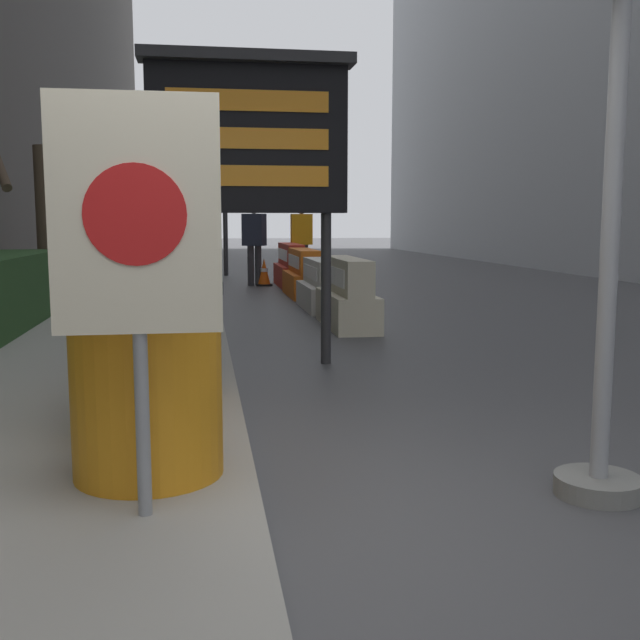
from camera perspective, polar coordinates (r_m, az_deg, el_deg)
name	(u,v)px	position (r m, az deg, el deg)	size (l,w,h in m)	color
ground_plane	(265,544)	(3.40, -4.23, -16.62)	(120.00, 120.00, 0.00)	#474749
bare_tree	(50,203)	(11.95, -19.87, 8.39)	(1.97, 2.14, 3.12)	#4C3D2D
barrel_drum_foreground	(147,380)	(3.74, -13.05, -4.44)	(0.75, 0.75, 0.94)	orange
barrel_drum_middle	(134,351)	(4.57, -13.97, -2.33)	(0.75, 0.75, 0.94)	orange
barrel_drum_back	(162,331)	(5.38, -11.98, -0.81)	(0.75, 0.75, 0.94)	orange
warning_sign	(136,237)	(3.12, -13.82, 6.14)	(0.68, 0.08, 1.75)	gray
message_board	(248,139)	(7.21, -5.52, 13.59)	(1.98, 0.36, 2.93)	#28282B
jersey_barrier_cream	(347,297)	(9.89, 2.07, 1.78)	(0.56, 1.83, 0.91)	beige
jersey_barrier_white	(322,287)	(11.94, 0.16, 2.51)	(0.61, 1.81, 0.79)	silver
jersey_barrier_orange_near	(304,276)	(14.03, -1.22, 3.41)	(0.63, 1.87, 0.88)	orange
jersey_barrier_red_striped	(291,268)	(16.13, -2.24, 4.00)	(0.56, 2.08, 0.92)	red
traffic_cone_near	(296,271)	(16.05, -1.88, 3.77)	(0.39, 0.39, 0.70)	black
traffic_cone_mid	(264,272)	(16.34, -4.28, 3.63)	(0.33, 0.33, 0.60)	black
traffic_light_near_curb	(225,172)	(19.45, -7.28, 11.11)	(0.28, 0.45, 3.62)	#2D2D30
pedestrian_worker	(302,236)	(17.09, -1.42, 6.41)	(0.47, 0.28, 1.80)	#23283D
pedestrian_passerby	(254,237)	(16.38, -5.04, 6.33)	(0.55, 0.47, 1.80)	#333338
steel_pole_right	(607,294)	(3.95, 21.06, 1.84)	(0.44, 0.44, 3.39)	gray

